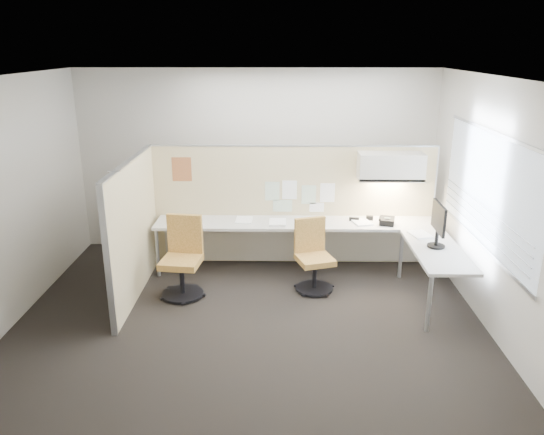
{
  "coord_description": "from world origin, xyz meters",
  "views": [
    {
      "loc": [
        0.36,
        -5.85,
        3.12
      ],
      "look_at": [
        0.26,
        0.8,
        0.95
      ],
      "focal_mm": 35.0,
      "sensor_mm": 36.0,
      "label": 1
    }
  ],
  "objects_px": {
    "monitor": "(438,223)",
    "phone": "(387,221)",
    "chair_left": "(183,260)",
    "chair_right": "(313,258)",
    "desk": "(320,234)"
  },
  "relations": [
    {
      "from": "chair_left",
      "to": "monitor",
      "type": "height_order",
      "value": "monitor"
    },
    {
      "from": "desk",
      "to": "monitor",
      "type": "xyz_separation_m",
      "value": [
        1.37,
        -0.81,
        0.45
      ]
    },
    {
      "from": "phone",
      "to": "desk",
      "type": "bearing_deg",
      "value": -162.04
    },
    {
      "from": "monitor",
      "to": "phone",
      "type": "height_order",
      "value": "monitor"
    },
    {
      "from": "phone",
      "to": "monitor",
      "type": "bearing_deg",
      "value": -47.12
    },
    {
      "from": "chair_left",
      "to": "phone",
      "type": "relative_size",
      "value": 4.1
    },
    {
      "from": "desk",
      "to": "chair_right",
      "type": "relative_size",
      "value": 4.25
    },
    {
      "from": "chair_right",
      "to": "phone",
      "type": "bearing_deg",
      "value": 8.76
    },
    {
      "from": "desk",
      "to": "phone",
      "type": "height_order",
      "value": "phone"
    },
    {
      "from": "desk",
      "to": "monitor",
      "type": "bearing_deg",
      "value": -30.61
    },
    {
      "from": "monitor",
      "to": "phone",
      "type": "bearing_deg",
      "value": 28.7
    },
    {
      "from": "chair_right",
      "to": "chair_left",
      "type": "bearing_deg",
      "value": 168.52
    },
    {
      "from": "desk",
      "to": "monitor",
      "type": "relative_size",
      "value": 7.21
    },
    {
      "from": "monitor",
      "to": "chair_left",
      "type": "bearing_deg",
      "value": 88.29
    },
    {
      "from": "chair_left",
      "to": "phone",
      "type": "xyz_separation_m",
      "value": [
        2.74,
        0.71,
        0.3
      ]
    }
  ]
}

